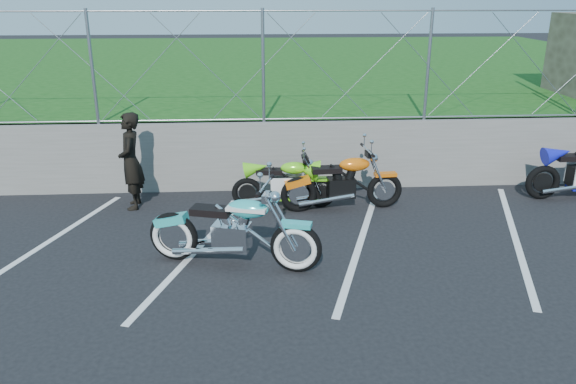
{
  "coord_description": "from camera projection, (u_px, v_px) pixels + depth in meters",
  "views": [
    {
      "loc": [
        0.81,
        -6.69,
        3.56
      ],
      "look_at": [
        1.31,
        1.3,
        0.7
      ],
      "focal_mm": 35.0,
      "sensor_mm": 36.0,
      "label": 1
    }
  ],
  "objects": [
    {
      "name": "parking_lines",
      "position": [
        282.0,
        242.0,
        8.45
      ],
      "size": [
        18.29,
        4.31,
        0.01
      ],
      "color": "silver",
      "rests_on": "ground"
    },
    {
      "name": "ground",
      "position": [
        196.0,
        277.0,
        7.44
      ],
      "size": [
        90.0,
        90.0,
        0.0
      ],
      "primitive_type": "plane",
      "color": "black",
      "rests_on": "ground"
    },
    {
      "name": "cruiser_turquoise",
      "position": [
        235.0,
        233.0,
        7.58
      ],
      "size": [
        2.38,
        0.89,
        1.21
      ],
      "rotation": [
        0.0,
        0.0,
        -0.27
      ],
      "color": "black",
      "rests_on": "ground"
    },
    {
      "name": "naked_orange",
      "position": [
        344.0,
        184.0,
        9.59
      ],
      "size": [
        2.13,
        0.72,
        1.06
      ],
      "rotation": [
        0.0,
        0.0,
        0.08
      ],
      "color": "black",
      "rests_on": "ground"
    },
    {
      "name": "retaining_wall",
      "position": [
        211.0,
        156.0,
        10.51
      ],
      "size": [
        30.0,
        0.22,
        1.3
      ],
      "primitive_type": "cube",
      "color": "#60605C",
      "rests_on": "ground"
    },
    {
      "name": "grass_field",
      "position": [
        230.0,
        79.0,
        19.9
      ],
      "size": [
        30.0,
        20.0,
        1.3
      ],
      "primitive_type": "cube",
      "color": "#164512",
      "rests_on": "ground"
    },
    {
      "name": "person_standing",
      "position": [
        131.0,
        161.0,
        9.56
      ],
      "size": [
        0.46,
        0.65,
        1.67
      ],
      "primitive_type": "imported",
      "rotation": [
        0.0,
        0.0,
        -1.46
      ],
      "color": "black",
      "rests_on": "ground"
    },
    {
      "name": "sportbike_green",
      "position": [
        285.0,
        185.0,
        9.7
      ],
      "size": [
        1.82,
        0.65,
        0.94
      ],
      "rotation": [
        0.0,
        0.0,
        -0.05
      ],
      "color": "black",
      "rests_on": "ground"
    },
    {
      "name": "chain_link_fence",
      "position": [
        207.0,
        67.0,
        9.95
      ],
      "size": [
        28.0,
        0.03,
        2.0
      ],
      "color": "gray",
      "rests_on": "retaining_wall"
    }
  ]
}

